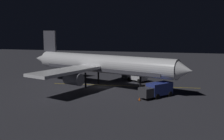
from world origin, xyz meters
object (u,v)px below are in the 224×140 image
airliner (100,64)px  traffic_cone_under_wing (160,92)px  ground_crew_worker (146,89)px  baggage_truck (157,90)px  traffic_cone_near_right (165,83)px  catering_truck (135,76)px  traffic_cone_near_left (139,99)px

airliner → traffic_cone_under_wing: bearing=75.6°
ground_crew_worker → traffic_cone_under_wing: ground_crew_worker is taller
baggage_truck → traffic_cone_near_right: baggage_truck is taller
airliner → traffic_cone_near_right: bearing=117.1°
airliner → baggage_truck: (6.01, 11.93, -3.24)m
baggage_truck → traffic_cone_under_wing: baggage_truck is taller
airliner → catering_truck: airliner is taller
traffic_cone_near_left → traffic_cone_under_wing: 6.36m
baggage_truck → traffic_cone_near_left: bearing=-41.3°
airliner → traffic_cone_near_right: size_ratio=65.80×
ground_crew_worker → traffic_cone_near_right: ground_crew_worker is taller
catering_truck → ground_crew_worker: (11.60, 4.09, -0.32)m
catering_truck → ground_crew_worker: catering_truck is taller
baggage_truck → catering_truck: 15.00m
traffic_cone_near_right → traffic_cone_under_wing: 9.51m
baggage_truck → ground_crew_worker: (-2.08, -2.06, -0.38)m
ground_crew_worker → traffic_cone_near_right: (-10.29, 2.55, -0.64)m
catering_truck → traffic_cone_near_left: 16.96m
traffic_cone_near_right → traffic_cone_under_wing: (9.50, -0.20, 0.00)m
catering_truck → traffic_cone_near_right: size_ratio=11.24×
airliner → traffic_cone_near_right: 14.59m
traffic_cone_near_right → traffic_cone_under_wing: size_ratio=1.00×
traffic_cone_near_left → ground_crew_worker: bearing=174.9°
traffic_cone_under_wing → catering_truck: bearing=-149.2°
airliner → baggage_truck: size_ratio=5.84×
airliner → traffic_cone_under_wing: 13.32m
traffic_cone_near_left → traffic_cone_under_wing: (-5.72, 2.79, 0.00)m
catering_truck → ground_crew_worker: 12.30m
airliner → baggage_truck: bearing=63.3°
ground_crew_worker → traffic_cone_near_left: ground_crew_worker is taller
traffic_cone_near_right → traffic_cone_under_wing: bearing=-1.2°
airliner → catering_truck: bearing=143.0°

